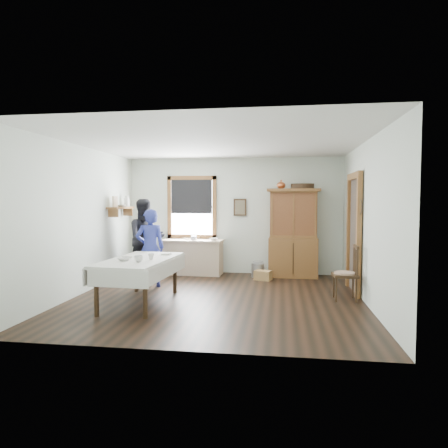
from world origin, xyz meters
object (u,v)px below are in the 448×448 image
at_px(pail, 258,270).
at_px(wicker_basket, 263,275).
at_px(spindle_chair, 345,273).
at_px(dining_table, 140,281).
at_px(woman_blue, 150,251).
at_px(figure_dark, 146,242).
at_px(china_hutch, 293,233).
at_px(work_counter, 193,257).

distance_m(pail, wicker_basket, 0.33).
distance_m(spindle_chair, pail, 2.46).
bearing_deg(dining_table, woman_blue, 100.85).
xyz_separation_m(dining_table, woman_blue, (-0.24, 1.24, 0.34)).
height_order(pail, figure_dark, figure_dark).
xyz_separation_m(wicker_basket, woman_blue, (-2.17, -1.02, 0.61)).
height_order(china_hutch, pail, china_hutch).
bearing_deg(figure_dark, work_counter, -3.28).
height_order(wicker_basket, woman_blue, woman_blue).
bearing_deg(spindle_chair, china_hutch, 109.75).
xyz_separation_m(spindle_chair, pail, (-1.59, 1.85, -0.32)).
height_order(spindle_chair, pail, spindle_chair).
relative_size(china_hutch, wicker_basket, 5.68).
height_order(china_hutch, dining_table, china_hutch).
relative_size(china_hutch, woman_blue, 1.38).
xyz_separation_m(spindle_chair, woman_blue, (-3.64, 0.53, 0.24)).
xyz_separation_m(woman_blue, figure_dark, (-0.38, 0.85, 0.09)).
relative_size(dining_table, pail, 6.06).
bearing_deg(spindle_chair, wicker_basket, 131.03).
relative_size(spindle_chair, wicker_basket, 2.74).
height_order(spindle_chair, figure_dark, figure_dark).
bearing_deg(woman_blue, pail, -171.75).
height_order(work_counter, figure_dark, figure_dark).
xyz_separation_m(dining_table, pail, (1.81, 2.56, -0.22)).
height_order(dining_table, spindle_chair, spindle_chair).
height_order(china_hutch, woman_blue, china_hutch).
xyz_separation_m(work_counter, wicker_basket, (1.65, -0.45, -0.30)).
relative_size(spindle_chair, woman_blue, 0.67).
bearing_deg(figure_dark, woman_blue, -103.34).
bearing_deg(pail, dining_table, -125.24).
bearing_deg(spindle_chair, pail, 128.35).
relative_size(dining_table, woman_blue, 1.31).
bearing_deg(dining_table, wicker_basket, 49.38).
relative_size(china_hutch, dining_table, 1.06).
xyz_separation_m(dining_table, wicker_basket, (1.93, 2.26, -0.27)).
height_order(work_counter, wicker_basket, work_counter).
xyz_separation_m(pail, figure_dark, (-2.43, -0.47, 0.65)).
distance_m(work_counter, wicker_basket, 1.74).
relative_size(wicker_basket, figure_dark, 0.21).
bearing_deg(woman_blue, china_hutch, -176.74).
xyz_separation_m(work_counter, dining_table, (-0.28, -2.71, -0.03)).
xyz_separation_m(china_hutch, figure_dark, (-3.20, -0.64, -0.18)).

